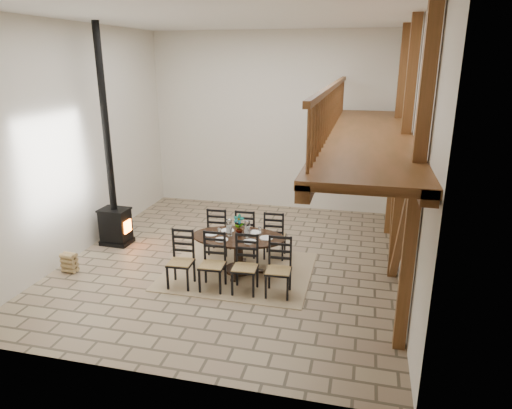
% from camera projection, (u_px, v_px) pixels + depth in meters
% --- Properties ---
extents(ground, '(8.00, 8.00, 0.00)m').
position_uv_depth(ground, '(234.00, 259.00, 10.11)').
color(ground, gray).
rests_on(ground, ground).
extents(room_shell, '(7.02, 8.02, 5.01)m').
position_uv_depth(room_shell, '(290.00, 124.00, 8.92)').
color(room_shell, silver).
rests_on(room_shell, ground).
extents(rug, '(3.00, 2.50, 0.02)m').
position_uv_depth(rug, '(239.00, 271.00, 9.52)').
color(rug, tan).
rests_on(rug, ground).
extents(dining_table, '(2.38, 2.23, 1.23)m').
position_uv_depth(dining_table, '(238.00, 255.00, 9.32)').
color(dining_table, black).
rests_on(dining_table, ground).
extents(wood_stove, '(0.70, 0.55, 5.00)m').
position_uv_depth(wood_stove, '(113.00, 199.00, 10.62)').
color(wood_stove, black).
rests_on(wood_stove, ground).
extents(log_basket, '(0.55, 0.55, 0.45)m').
position_uv_depth(log_basket, '(118.00, 230.00, 11.26)').
color(log_basket, brown).
rests_on(log_basket, ground).
extents(log_stack, '(0.32, 0.23, 0.42)m').
position_uv_depth(log_stack, '(69.00, 263.00, 9.44)').
color(log_stack, tan).
rests_on(log_stack, ground).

